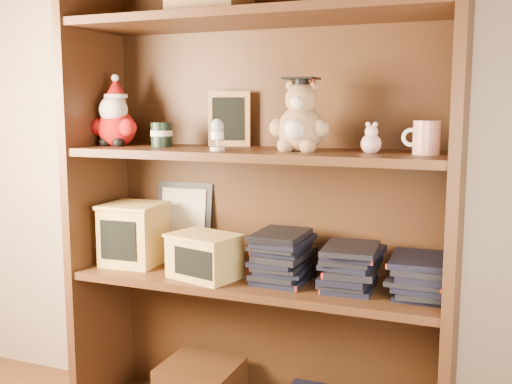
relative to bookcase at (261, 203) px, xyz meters
The scene contains 16 objects.
bookcase is the anchor object (origin of this frame).
shelf_lower 0.25m from the bookcase, 87.06° to the right, with size 1.14×0.33×0.02m.
shelf_upper 0.17m from the bookcase, 87.06° to the right, with size 1.14×0.33×0.02m.
santa_plush 0.56m from the bookcase, behind, with size 0.17×0.12×0.24m.
teachers_tin 0.39m from the bookcase, behind, with size 0.07×0.07×0.08m.
chalkboard_plaque 0.30m from the bookcase, 154.95° to the left, with size 0.14×0.09×0.18m.
egg_cup 0.27m from the bookcase, 125.88° to the right, with size 0.04×0.04×0.09m.
grad_teddy_bear 0.30m from the bookcase, 21.62° to the right, with size 0.18×0.16×0.22m.
pink_figurine 0.41m from the bookcase, ahead, with size 0.06×0.06×0.09m.
teacher_mug 0.55m from the bookcase, ahead, with size 0.10×0.07×0.09m.
certificate_frame 0.35m from the bookcase, 164.92° to the left, with size 0.21×0.05×0.27m.
treats_box 0.46m from the bookcase, behind, with size 0.20×0.20×0.21m.
pencils_box 0.24m from the bookcase, 141.19° to the right, with size 0.24×0.20×0.14m.
book_stack_left 0.18m from the bookcase, 30.38° to the right, with size 0.14×0.20×0.16m.
book_stack_mid 0.35m from the bookcase, ahead, with size 0.14×0.20×0.13m.
book_stack_right 0.53m from the bookcase, ahead, with size 0.14×0.20×0.11m.
Camera 1 is at (0.55, -0.38, 1.08)m, focal length 42.00 mm.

